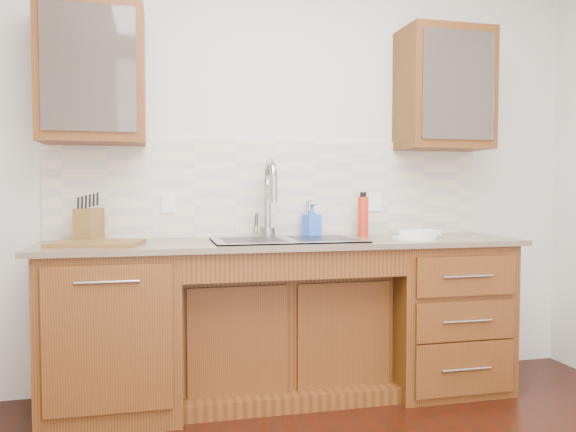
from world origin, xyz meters
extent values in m
cube|color=beige|center=(0.00, 1.80, 1.35)|extent=(4.00, 0.10, 2.70)
cube|color=#593014|center=(-0.95, 1.44, 0.44)|extent=(0.70, 0.62, 0.88)
cube|color=#593014|center=(0.00, 1.53, 0.35)|extent=(1.20, 0.44, 0.70)
cube|color=#593014|center=(0.95, 1.44, 0.44)|extent=(0.70, 0.62, 0.88)
cube|color=#84705B|center=(0.00, 1.43, 0.90)|extent=(2.70, 0.65, 0.03)
cube|color=beige|center=(0.00, 1.74, 1.21)|extent=(2.70, 0.02, 0.59)
cube|color=#9E9EA5|center=(0.00, 1.41, 0.83)|extent=(0.84, 0.46, 0.19)
cylinder|color=#999993|center=(-0.07, 1.64, 1.11)|extent=(0.04, 0.04, 0.40)
cylinder|color=#999993|center=(0.18, 1.65, 1.03)|extent=(0.02, 0.02, 0.24)
cube|color=#593014|center=(-1.05, 1.58, 1.83)|extent=(0.55, 0.34, 0.75)
cube|color=#593014|center=(1.05, 1.58, 1.83)|extent=(0.55, 0.34, 0.75)
cube|color=white|center=(-0.65, 1.73, 1.12)|extent=(0.08, 0.01, 0.12)
cube|color=white|center=(0.65, 1.73, 1.12)|extent=(0.08, 0.01, 0.12)
imported|color=blue|center=(0.20, 1.64, 1.01)|extent=(0.11, 0.12, 0.20)
cylinder|color=red|center=(0.53, 1.63, 1.03)|extent=(0.08, 0.08, 0.24)
cylinder|color=silver|center=(0.74, 1.35, 0.92)|extent=(0.30, 0.30, 0.01)
cube|color=silver|center=(0.81, 1.39, 0.94)|extent=(0.25, 0.23, 0.03)
cube|color=brown|center=(-1.08, 1.59, 1.00)|extent=(0.15, 0.19, 0.19)
cube|color=olive|center=(-1.02, 1.39, 0.92)|extent=(0.50, 0.39, 0.02)
imported|color=white|center=(-1.11, 1.58, 1.77)|extent=(0.12, 0.12, 0.09)
imported|color=white|center=(-0.99, 1.58, 1.77)|extent=(0.10, 0.10, 0.09)
imported|color=white|center=(1.00, 1.58, 1.77)|extent=(0.12, 0.12, 0.09)
imported|color=white|center=(1.19, 1.58, 1.77)|extent=(0.12, 0.12, 0.08)
camera|label=1|loc=(-0.71, -1.66, 1.20)|focal=35.00mm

